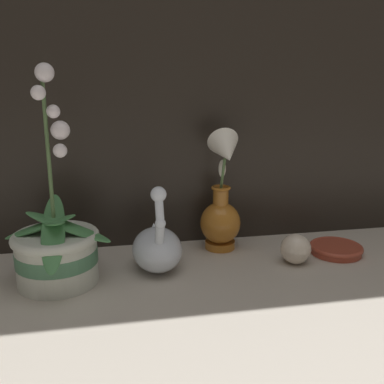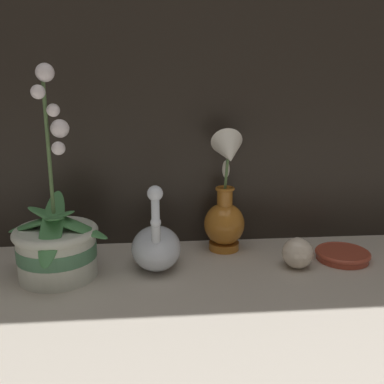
{
  "view_description": "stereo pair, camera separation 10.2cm",
  "coord_description": "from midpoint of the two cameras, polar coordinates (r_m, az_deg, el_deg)",
  "views": [
    {
      "loc": [
        -0.22,
        -0.82,
        0.44
      ],
      "look_at": [
        -0.03,
        0.14,
        0.17
      ],
      "focal_mm": 42.0,
      "sensor_mm": 36.0,
      "label": 1
    },
    {
      "loc": [
        -0.12,
        -0.84,
        0.44
      ],
      "look_at": [
        -0.03,
        0.14,
        0.17
      ],
      "focal_mm": 42.0,
      "sensor_mm": 36.0,
      "label": 2
    }
  ],
  "objects": [
    {
      "name": "swan_figurine",
      "position": [
        1.03,
        -1.76,
        -6.76
      ],
      "size": [
        0.11,
        0.18,
        0.21
      ],
      "color": "silver",
      "rests_on": "ground_plane"
    },
    {
      "name": "glass_sphere",
      "position": [
        1.08,
        15.95,
        -7.49
      ],
      "size": [
        0.07,
        0.07,
        0.07
      ],
      "color": "beige",
      "rests_on": "ground_plane"
    },
    {
      "name": "window_backdrop",
      "position": [
        1.16,
        3.84,
        23.02
      ],
      "size": [
        2.8,
        0.03,
        1.2
      ],
      "color": "black",
      "rests_on": "ground_plane"
    },
    {
      "name": "ground_plane",
      "position": [
        0.95,
        5.98,
        -12.45
      ],
      "size": [
        2.8,
        2.8,
        0.0
      ],
      "primitive_type": "plane",
      "color": "#BCB2A3"
    },
    {
      "name": "orchid_potted_plant",
      "position": [
        1.01,
        -14.1,
        -6.31
      ],
      "size": [
        0.23,
        0.26,
        0.46
      ],
      "color": "beige",
      "rests_on": "ground_plane"
    },
    {
      "name": "amber_dish",
      "position": [
        1.17,
        21.01,
        -7.46
      ],
      "size": [
        0.13,
        0.13,
        0.02
      ],
      "color": "#A8422D",
      "rests_on": "ground_plane"
    },
    {
      "name": "blue_vase",
      "position": [
        1.11,
        6.87,
        -1.9
      ],
      "size": [
        0.1,
        0.14,
        0.31
      ],
      "color": "#B26B23",
      "rests_on": "ground_plane"
    }
  ]
}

